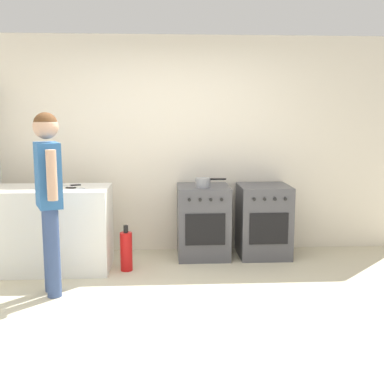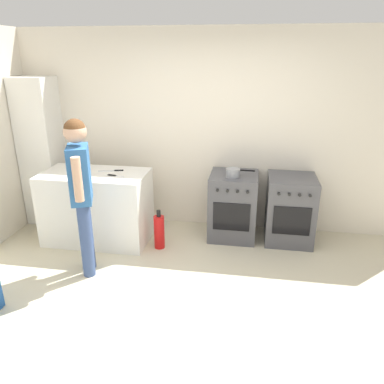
# 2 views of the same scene
# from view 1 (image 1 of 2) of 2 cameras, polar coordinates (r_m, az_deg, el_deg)

# --- Properties ---
(ground_plane) EXTENTS (8.00, 8.00, 0.00)m
(ground_plane) POSITION_cam_1_polar(r_m,az_deg,el_deg) (4.29, -1.76, -13.77)
(ground_plane) COLOR beige
(back_wall) EXTENTS (6.00, 0.10, 2.60)m
(back_wall) POSITION_cam_1_polar(r_m,az_deg,el_deg) (5.91, -2.33, 5.56)
(back_wall) COLOR silver
(back_wall) RESTS_ON ground
(counter_unit) EXTENTS (1.30, 0.70, 0.90)m
(counter_unit) POSITION_cam_1_polar(r_m,az_deg,el_deg) (5.44, -16.55, -4.20)
(counter_unit) COLOR silver
(counter_unit) RESTS_ON ground
(oven_left) EXTENTS (0.60, 0.62, 0.85)m
(oven_left) POSITION_cam_1_polar(r_m,az_deg,el_deg) (5.68, 1.33, -3.49)
(oven_left) COLOR #4C4C51
(oven_left) RESTS_ON ground
(oven_right) EXTENTS (0.59, 0.62, 0.85)m
(oven_right) POSITION_cam_1_polar(r_m,az_deg,el_deg) (5.78, 8.46, -3.37)
(oven_right) COLOR #4C4C51
(oven_right) RESTS_ON ground
(pot) EXTENTS (0.35, 0.17, 0.11)m
(pot) POSITION_cam_1_polar(r_m,az_deg,el_deg) (5.50, 1.34, 1.15)
(pot) COLOR gray
(pot) RESTS_ON oven_left
(knife_chef) EXTENTS (0.31, 0.11, 0.01)m
(knife_chef) POSITION_cam_1_polar(r_m,az_deg,el_deg) (5.42, -14.54, 0.74)
(knife_chef) COLOR silver
(knife_chef) RESTS_ON counter_unit
(knife_paring) EXTENTS (0.21, 0.06, 0.01)m
(knife_paring) POSITION_cam_1_polar(r_m,az_deg,el_deg) (5.23, -13.85, 0.47)
(knife_paring) COLOR silver
(knife_paring) RESTS_ON counter_unit
(person) EXTENTS (0.31, 0.54, 1.69)m
(person) POSITION_cam_1_polar(r_m,az_deg,el_deg) (4.57, -16.65, 0.61)
(person) COLOR #384C7A
(person) RESTS_ON ground
(fire_extinguisher) EXTENTS (0.13, 0.13, 0.50)m
(fire_extinguisher) POSITION_cam_1_polar(r_m,az_deg,el_deg) (5.27, -7.80, -6.94)
(fire_extinguisher) COLOR red
(fire_extinguisher) RESTS_ON ground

